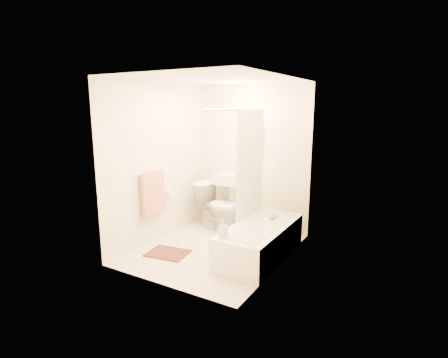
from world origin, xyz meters
The scene contains 17 objects.
floor centered at (0.00, 0.00, 0.00)m, with size 2.40×2.40×0.00m, color beige.
ceiling centered at (0.00, 0.00, 2.40)m, with size 2.40×2.40×0.00m, color white.
wall_back centered at (0.00, 1.20, 1.20)m, with size 2.00×0.02×2.40m, color beige.
wall_left centered at (-1.00, 0.00, 1.20)m, with size 0.02×2.40×2.40m, color beige.
wall_right centered at (1.00, 0.00, 1.20)m, with size 0.02×2.40×2.40m, color beige.
mirror centered at (0.00, 1.18, 1.50)m, with size 0.40×0.03×0.55m, color white.
curtain_rod centered at (0.30, 0.10, 2.00)m, with size 0.03×0.03×1.70m, color silver.
shower_curtain centered at (0.30, 0.50, 1.22)m, with size 0.04×0.80×1.55m, color silver.
towel_bar centered at (-0.96, -0.25, 1.10)m, with size 0.02×0.02×0.60m, color silver.
towel centered at (-0.93, -0.25, 0.78)m, with size 0.06×0.45×0.66m, color #CC7266.
toilet_paper centered at (-0.93, 0.12, 0.70)m, with size 0.12×0.12×0.11m, color white.
toilet centered at (-0.41, 0.76, 0.39)m, with size 0.44×0.79×0.77m, color white.
sink centered at (-0.30, 1.06, 0.50)m, with size 0.51×0.41×1.00m, color white, non-canonical shape.
bathtub centered at (0.66, 0.12, 0.22)m, with size 0.69×1.57×0.44m, color white, non-canonical shape.
bath_mat centered at (-0.49, -0.48, 0.01)m, with size 0.56×0.42×0.02m, color #542A25.
soap_bottle centered at (0.43, -0.51, 0.55)m, with size 0.10×0.10×0.21m, color silver.
scrub_brush centered at (0.70, 0.48, 0.46)m, with size 0.06×0.18×0.04m, color green.
Camera 1 is at (2.51, -4.07, 2.04)m, focal length 28.00 mm.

